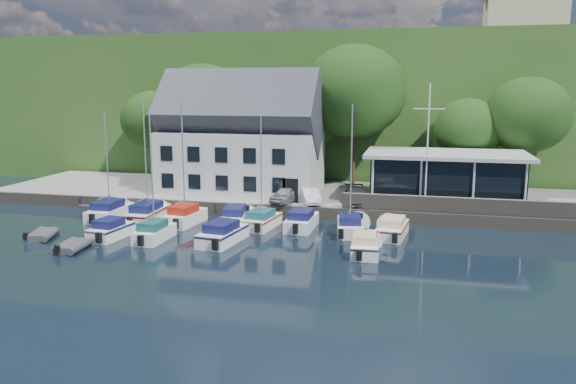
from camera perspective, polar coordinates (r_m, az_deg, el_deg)
name	(u,v)px	position (r m, az deg, el deg)	size (l,w,h in m)	color
ground	(269,259)	(34.91, -1.90, -6.83)	(180.00, 180.00, 0.00)	black
quay	(319,197)	(51.38, 3.12, -0.55)	(60.00, 13.00, 1.00)	gray
quay_face	(305,213)	(45.13, 1.69, -2.12)	(60.00, 0.30, 1.00)	#625A4F
hillside	(366,102)	(94.58, 7.89, 9.08)	(160.00, 75.00, 16.00)	#355A21
field_patch	(418,53)	(102.31, 13.03, 13.60)	(50.00, 30.00, 0.30)	olive
farmhouse	(524,14)	(85.75, 22.89, 16.31)	(10.40, 7.00, 8.20)	#BDA890
harbor_building	(241,144)	(51.36, -4.76, 4.90)	(14.40, 8.20, 8.70)	silver
club_pavilion	(445,177)	(48.79, 15.67, 1.50)	(13.20, 7.20, 4.10)	black
seawall	(460,205)	(44.59, 17.11, -1.31)	(18.00, 0.50, 1.20)	#625A4F
gangway	(107,214)	(49.35, -17.94, -2.13)	(1.20, 6.00, 1.40)	silver
car_silver	(286,194)	(46.65, -0.18, -0.24)	(1.55, 3.86, 1.32)	#A3A3A8
car_white	(310,196)	(46.35, 2.27, -0.37)	(1.32, 3.78, 1.24)	silver
car_dgrey	(356,196)	(46.51, 6.95, -0.37)	(1.81, 4.45, 1.29)	#2F2F34
car_blue	(383,196)	(46.98, 9.63, -0.38)	(1.41, 3.57, 1.22)	#2E558E
flagpole	(427,147)	(45.00, 13.98, 4.47)	(2.34, 0.20, 9.75)	silver
tree_0	(153,135)	(60.55, -13.51, 5.69)	(6.63, 6.63, 9.07)	#143710
tree_1	(204,123)	(57.95, -8.57, 6.99)	(8.61, 8.61, 11.77)	#143710
tree_2	(306,131)	(56.05, 1.83, 6.20)	(7.49, 7.49, 10.24)	#143710
tree_3	(354,116)	(54.54, 6.70, 7.71)	(9.85, 9.85, 13.46)	#143710
tree_4	(467,144)	(55.03, 17.72, 4.67)	(6.17, 6.17, 8.43)	#143710
tree_5	(526,135)	(55.42, 23.05, 5.38)	(7.59, 7.59, 10.37)	#143710
boat_r1_0	(107,161)	(46.68, -17.91, 3.02)	(2.18, 6.71, 9.39)	white
boat_r1_1	(146,161)	(44.91, -14.27, 3.04)	(2.06, 7.21, 9.56)	white
boat_r1_2	(183,163)	(43.35, -10.61, 2.91)	(2.02, 5.90, 9.55)	white
boat_r1_3	(236,215)	(43.27, -5.35, -2.39)	(1.91, 6.11, 1.49)	white
boat_r1_4	(261,172)	(41.68, -2.74, 2.04)	(2.03, 5.58, 8.50)	white
boat_r1_5	(302,219)	(41.98, 1.39, -2.76)	(2.06, 5.95, 1.49)	white
boat_r1_6	(351,175)	(40.27, 6.43, 1.69)	(1.98, 6.08, 8.51)	white
boat_r1_7	(392,227)	(40.49, 10.56, -3.48)	(1.96, 6.18, 1.44)	white
boat_r2_0	(111,228)	(41.31, -17.57, -3.51)	(1.86, 5.01, 1.45)	white
boat_r2_1	(152,178)	(39.17, -13.65, 1.42)	(1.77, 5.41, 8.80)	white
boat_r2_2	(223,232)	(38.50, -6.66, -4.04)	(2.13, 6.33, 1.53)	white
boat_r2_4	(365,243)	(36.17, 7.83, -5.18)	(1.86, 5.49, 1.36)	white
dinghy_0	(43,233)	(43.13, -23.63, -3.87)	(1.73, 2.88, 0.67)	#3C3C41
dinghy_1	(72,245)	(39.27, -21.09, -5.05)	(1.77, 2.94, 0.69)	#3C3C41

